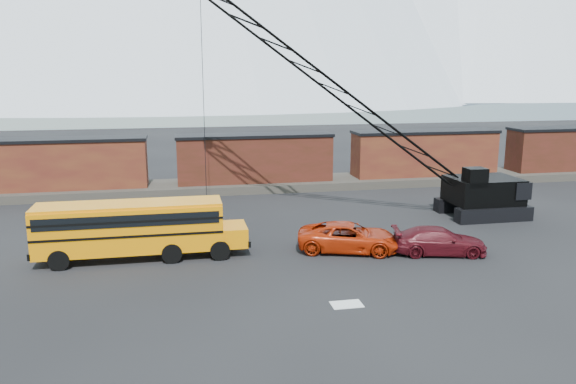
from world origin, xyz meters
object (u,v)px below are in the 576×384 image
school_bus (137,227)px  maroon_suv (439,241)px  red_pickup (349,237)px  crawler_crane (343,95)px

school_bus → maroon_suv: bearing=-8.5°
school_bus → red_pickup: (11.95, -0.98, -0.97)m
red_pickup → maroon_suv: 5.10m
crawler_crane → red_pickup: bearing=-102.7°
red_pickup → crawler_crane: bearing=5.2°
school_bus → red_pickup: school_bus is taller
school_bus → crawler_crane: crawler_crane is taller
maroon_suv → crawler_crane: (-3.26, 8.66, 7.87)m
red_pickup → school_bus: bearing=103.2°
school_bus → maroon_suv: school_bus is taller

